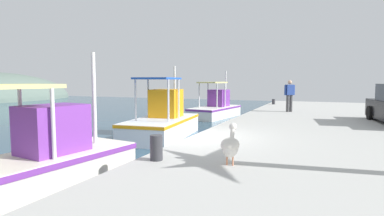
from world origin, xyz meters
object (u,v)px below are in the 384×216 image
fishing_boat_fourth (216,108)px  mooring_bollard_second (156,148)px  mooring_bollard_third (274,102)px  fishing_boat_second (32,169)px  fishing_boat_third (162,122)px  fisherman_standing (290,94)px  pelican (230,145)px

fishing_boat_fourth → mooring_bollard_second: fishing_boat_fourth is taller
mooring_bollard_second → mooring_bollard_third: size_ratio=1.45×
fishing_boat_second → mooring_bollard_second: bearing=-61.3°
fishing_boat_third → fisherman_standing: size_ratio=2.86×
mooring_bollard_second → fishing_boat_fourth: bearing=13.6°
pelican → mooring_bollard_second: bearing=99.3°
fishing_boat_third → mooring_bollard_third: bearing=-16.9°
pelican → mooring_bollard_third: (16.75, 1.56, -0.21)m
fishing_boat_third → fishing_boat_fourth: fishing_boat_third is taller
fishing_boat_second → fishing_boat_third: size_ratio=1.00×
fishing_boat_third → mooring_bollard_second: (-6.30, -3.25, 0.38)m
fishing_boat_second → mooring_bollard_third: 18.37m
fishing_boat_fourth → mooring_bollard_third: bearing=-51.5°
pelican → mooring_bollard_second: size_ratio=1.78×
fishing_boat_second → mooring_bollard_third: (18.23, -2.24, 0.30)m
fishing_boat_fourth → fishing_boat_third: bearing=-178.6°
fishing_boat_fourth → pelican: (-14.01, -5.02, 0.58)m
fisherman_standing → mooring_bollard_third: fisherman_standing is taller
fisherman_standing → fishing_boat_second: bearing=163.7°
pelican → mooring_bollard_third: 16.83m
mooring_bollard_second → fishing_boat_second: bearing=118.7°
fishing_boat_third → fisherman_standing: 7.44m
fishing_boat_fourth → mooring_bollard_third: fishing_boat_fourth is taller
fishing_boat_third → mooring_bollard_second: size_ratio=9.07×
fishing_boat_third → mooring_bollard_third: 11.19m
fishing_boat_second → fisherman_standing: size_ratio=2.86×
fishing_boat_third → mooring_bollard_second: fishing_boat_third is taller
fisherman_standing → pelican: bearing=179.9°
pelican → fisherman_standing: 11.61m
fisherman_standing → mooring_bollard_third: 5.44m
fishing_boat_second → mooring_bollard_third: fishing_boat_second is taller
pelican → fisherman_standing: fisherman_standing is taller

